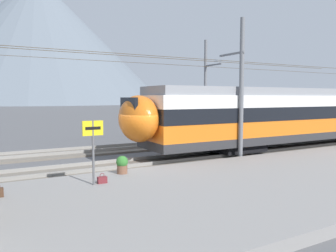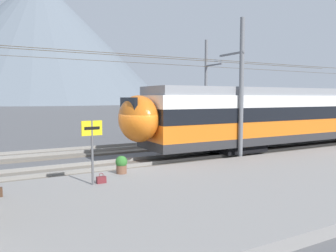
% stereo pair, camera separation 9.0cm
% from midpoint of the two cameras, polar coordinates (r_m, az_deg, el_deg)
% --- Properties ---
extents(ground_plane, '(400.00, 400.00, 0.00)m').
position_cam_midpoint_polar(ground_plane, '(14.99, -6.35, -7.76)').
color(ground_plane, '#565659').
extents(platform_slab, '(120.00, 7.96, 0.33)m').
position_cam_midpoint_polar(platform_slab, '(10.71, 3.89, -12.01)').
color(platform_slab, gray).
rests_on(platform_slab, ground).
extents(track_near, '(120.00, 3.00, 0.28)m').
position_cam_midpoint_polar(track_near, '(15.81, -7.64, -6.85)').
color(track_near, '#6B6359').
rests_on(track_near, ground).
extents(track_far, '(120.00, 3.00, 0.28)m').
position_cam_midpoint_polar(track_far, '(20.50, -12.69, -4.22)').
color(track_far, '#6B6359').
rests_on(track_far, ground).
extents(train_near_platform, '(29.75, 3.03, 4.27)m').
position_cam_midpoint_polar(train_near_platform, '(25.07, 26.06, 2.02)').
color(train_near_platform, '#2D2D30').
rests_on(train_near_platform, track_near).
extents(catenary_mast_mid, '(49.24, 1.91, 7.26)m').
position_cam_midpoint_polar(catenary_mast_mid, '(17.22, 12.45, 6.56)').
color(catenary_mast_mid, slate).
rests_on(catenary_mast_mid, ground).
extents(catenary_mast_far_side, '(49.24, 2.12, 7.74)m').
position_cam_midpoint_polar(catenary_mast_far_side, '(25.99, 6.87, 6.57)').
color(catenary_mast_far_side, slate).
rests_on(catenary_mast_far_side, ground).
extents(platform_sign, '(0.70, 0.08, 2.19)m').
position_cam_midpoint_polar(platform_sign, '(11.36, -12.81, -2.02)').
color(platform_sign, '#59595B').
rests_on(platform_sign, platform_slab).
extents(handbag_near_sign, '(0.32, 0.18, 0.36)m').
position_cam_midpoint_polar(handbag_near_sign, '(11.78, -11.27, -9.10)').
color(handbag_near_sign, maroon).
rests_on(handbag_near_sign, platform_slab).
extents(potted_plant_platform_edge, '(0.46, 0.46, 0.70)m').
position_cam_midpoint_polar(potted_plant_platform_edge, '(13.05, -7.87, -6.51)').
color(potted_plant_platform_edge, brown).
rests_on(potted_plant_platform_edge, platform_slab).
extents(mountain_central_peak, '(146.22, 146.22, 73.35)m').
position_cam_midpoint_polar(mountain_central_peak, '(211.12, -21.28, 13.70)').
color(mountain_central_peak, slate).
rests_on(mountain_central_peak, ground).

